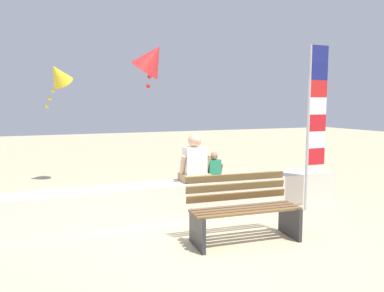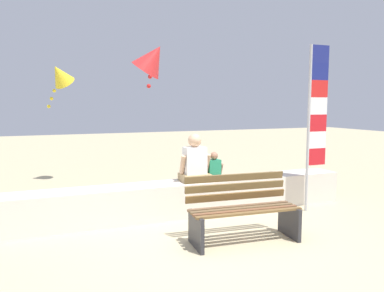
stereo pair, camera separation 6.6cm
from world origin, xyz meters
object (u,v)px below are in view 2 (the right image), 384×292
park_bench (242,211)px  flag_banner (315,115)px  kite_red (153,59)px  kite_yellow (60,75)px  person_adult (195,163)px  person_child (214,169)px

park_bench → flag_banner: 2.41m
park_bench → kite_red: (-0.45, 2.75, 2.33)m
flag_banner → kite_yellow: size_ratio=2.63×
park_bench → kite_red: bearing=99.3°
kite_red → person_adult: bearing=-76.5°
person_adult → person_child: bearing=0.1°
park_bench → flag_banner: flag_banner is taller
person_child → kite_yellow: bearing=124.0°
kite_red → kite_yellow: size_ratio=0.93×
person_child → kite_red: kite_red is taller
person_adult → flag_banner: bearing=-16.0°
kite_red → park_bench: bearing=-80.7°
park_bench → person_child: bearing=80.5°
park_bench → kite_red: size_ratio=1.52×
kite_yellow → flag_banner: bearing=-45.2°
person_child → kite_yellow: (-2.29, 3.39, 1.77)m
person_adult → flag_banner: size_ratio=0.28×
person_child → kite_yellow: size_ratio=0.44×
person_child → person_adult: bearing=-179.9°
person_adult → flag_banner: (2.00, -0.57, 0.80)m
person_adult → park_bench: bearing=-84.9°
person_adult → kite_yellow: (-1.93, 3.39, 1.65)m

